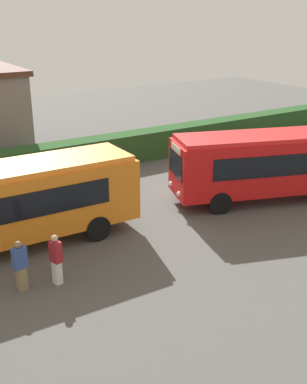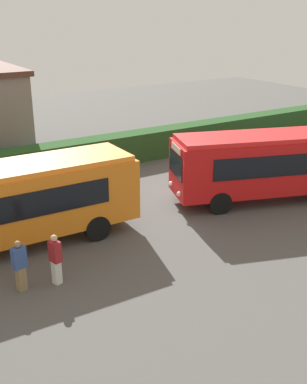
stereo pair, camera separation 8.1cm
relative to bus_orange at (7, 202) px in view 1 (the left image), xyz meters
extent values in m
plane|color=#514F4C|center=(7.65, -0.05, -1.80)|extent=(64.00, 64.00, 0.00)
cube|color=orange|center=(-0.01, 0.00, -0.07)|extent=(9.71, 2.69, 2.36)
cube|color=orange|center=(-0.01, 0.00, 1.21)|extent=(9.41, 2.48, 0.20)
cube|color=black|center=(-0.33, -1.28, 0.21)|extent=(7.54, 0.16, 0.94)
cube|color=black|center=(4.84, -0.08, 0.21)|extent=(0.07, 2.08, 0.99)
cube|color=silver|center=(4.84, -0.08, 0.93)|extent=(0.06, 1.40, 0.28)
cylinder|color=black|center=(3.01, 1.12, -1.30)|extent=(1.00, 0.30, 1.00)
cylinder|color=black|center=(2.97, -1.22, -1.30)|extent=(1.00, 0.30, 1.00)
sphere|color=silver|center=(4.87, 0.62, -0.90)|extent=(0.22, 0.22, 0.22)
sphere|color=silver|center=(4.85, -0.77, -0.90)|extent=(0.22, 0.22, 0.22)
cube|color=red|center=(11.53, -1.62, -0.06)|extent=(9.20, 5.21, 2.37)
cube|color=red|center=(11.53, -1.62, 1.22)|extent=(8.88, 4.94, 0.20)
cube|color=black|center=(11.41, -2.87, 0.22)|extent=(6.57, 2.32, 0.95)
cube|color=black|center=(12.22, -0.56, 0.22)|extent=(6.57, 2.32, 0.95)
cube|color=black|center=(7.32, -0.15, 0.22)|extent=(0.69, 1.88, 1.00)
cube|color=silver|center=(7.32, -0.15, 0.94)|extent=(0.47, 1.27, 0.28)
cylinder|color=black|center=(8.56, -1.76, -1.30)|extent=(1.04, 0.59, 1.00)
cylinder|color=black|center=(9.29, 0.34, -1.30)|extent=(1.04, 0.59, 1.00)
sphere|color=silver|center=(7.08, -0.77, -0.90)|extent=(0.22, 0.22, 0.22)
sphere|color=silver|center=(7.52, 0.48, -0.90)|extent=(0.22, 0.22, 0.22)
cube|color=olive|center=(-0.59, -3.10, -1.40)|extent=(0.32, 0.29, 0.79)
cube|color=#334C8C|center=(-0.59, -3.10, -0.65)|extent=(0.47, 0.34, 0.69)
sphere|color=#8C6647|center=(-0.59, -3.10, -0.20)|extent=(0.22, 0.22, 0.22)
cube|color=silver|center=(0.49, -3.34, -1.39)|extent=(0.29, 0.30, 0.80)
cube|color=maroon|center=(0.49, -3.34, -0.64)|extent=(0.34, 0.44, 0.70)
sphere|color=tan|center=(0.49, -3.34, -0.18)|extent=(0.22, 0.22, 0.22)
cube|color=black|center=(11.15, 1.09, -1.42)|extent=(0.36, 0.38, 0.76)
cube|color=maroon|center=(11.15, 1.09, -0.70)|extent=(0.45, 0.54, 0.67)
sphere|color=brown|center=(11.15, 1.09, -0.27)|extent=(0.21, 0.21, 0.21)
cube|color=#22491E|center=(7.65, 7.04, -0.97)|extent=(44.00, 1.36, 1.65)
camera|label=1|loc=(-4.10, -16.32, 6.51)|focal=44.79mm
camera|label=2|loc=(-4.03, -16.37, 6.51)|focal=44.79mm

